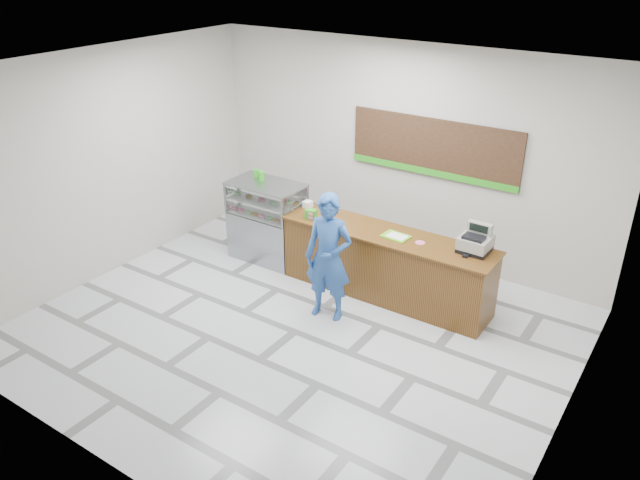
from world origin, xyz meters
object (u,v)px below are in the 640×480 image
Objects in this scene: sales_counter at (386,265)px; display_case at (267,221)px; cash_register at (476,241)px; serving_tray at (396,236)px; customer at (329,257)px.

sales_counter is 2.45× the size of display_case.
sales_counter is 7.58× the size of cash_register.
cash_register is at bearing 7.85° from sales_counter.
serving_tray reaches higher than sales_counter.
cash_register is 2.01m from customer.
customer is at bearing -113.72° from sales_counter.
cash_register reaches higher than sales_counter.
customer reaches higher than display_case.
cash_register reaches higher than serving_tray.
sales_counter is at bearing 55.07° from customer.
customer is at bearing -118.12° from serving_tray.
display_case is 3.51m from cash_register.
cash_register reaches higher than display_case.
customer is (1.81, -0.93, 0.25)m from display_case.
serving_tray is (-1.10, -0.21, -0.13)m from cash_register.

